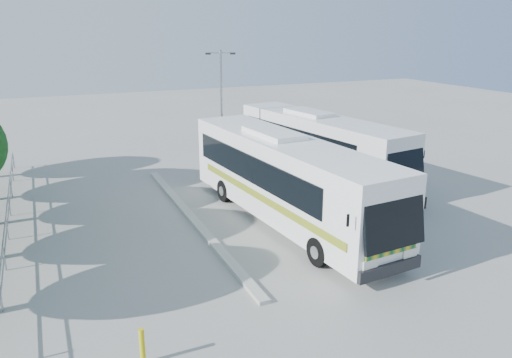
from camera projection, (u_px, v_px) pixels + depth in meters
name	position (u px, v px, depth m)	size (l,w,h in m)	color
ground	(256.00, 228.00, 22.14)	(100.00, 100.00, 0.00)	#969691
kerb_divider	(193.00, 219.00, 22.98)	(0.40, 16.00, 0.15)	#B2B2AD
railing	(7.00, 215.00, 21.56)	(0.06, 22.00, 1.00)	gray
coach_main	(286.00, 178.00, 22.27)	(3.94, 13.90, 3.81)	white
coach_adjacent	(320.00, 145.00, 28.98)	(4.54, 13.21, 3.60)	white
lamppost	(221.00, 105.00, 30.21)	(1.73, 0.70, 7.25)	#989BA1
bollard	(142.00, 346.00, 13.09)	(0.15, 0.15, 1.04)	#CABA0B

